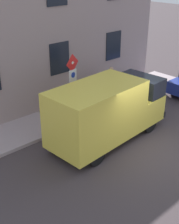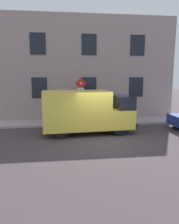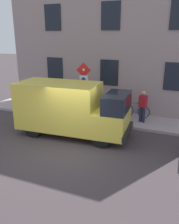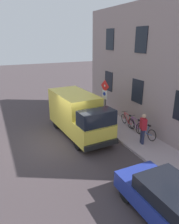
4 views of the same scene
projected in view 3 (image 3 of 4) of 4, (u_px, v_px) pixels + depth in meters
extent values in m
plane|color=#40373A|center=(71.00, 147.00, 10.16)|extent=(80.00, 80.00, 0.00)
cube|color=#A8969B|center=(102.00, 117.00, 13.70)|extent=(2.14, 15.30, 0.14)
cube|color=gray|center=(112.00, 48.00, 13.76)|extent=(0.70, 13.30, 7.76)
cube|color=black|center=(175.00, 77.00, 12.54)|extent=(0.06, 1.10, 1.50)
cube|color=black|center=(109.00, 73.00, 13.87)|extent=(0.06, 1.10, 1.50)
cube|color=black|center=(55.00, 69.00, 15.20)|extent=(0.06, 1.10, 1.50)
cube|color=black|center=(111.00, 16.00, 12.90)|extent=(0.06, 1.10, 1.50)
cube|color=black|center=(53.00, 18.00, 14.23)|extent=(0.06, 1.10, 1.50)
cylinder|color=#474C47|center=(84.00, 93.00, 12.79)|extent=(0.09, 0.09, 2.95)
pyramid|color=silver|center=(84.00, 70.00, 12.33)|extent=(0.14, 0.50, 0.50)
pyramid|color=red|center=(84.00, 70.00, 12.33)|extent=(0.13, 0.55, 0.56)
cube|color=white|center=(84.00, 81.00, 12.52)|extent=(0.13, 0.44, 0.56)
cylinder|color=#1933B2|center=(83.00, 80.00, 12.48)|extent=(0.06, 0.24, 0.24)
cube|color=yellow|center=(59.00, 105.00, 11.26)|extent=(2.24, 3.92, 2.18)
cube|color=yellow|center=(112.00, 122.00, 10.63)|extent=(2.09, 1.53, 1.10)
cube|color=black|center=(117.00, 103.00, 10.29)|extent=(1.98, 1.10, 0.84)
cube|color=black|center=(128.00, 132.00, 10.52)|extent=(2.01, 0.29, 0.28)
cylinder|color=black|center=(111.00, 125.00, 11.65)|extent=(0.27, 0.77, 0.76)
cylinder|color=black|center=(101.00, 139.00, 10.07)|extent=(0.27, 0.77, 0.76)
cylinder|color=black|center=(51.00, 118.00, 12.67)|extent=(0.27, 0.77, 0.76)
cylinder|color=black|center=(33.00, 129.00, 11.09)|extent=(0.27, 0.77, 0.76)
torus|color=black|center=(125.00, 110.00, 13.57)|extent=(0.16, 0.67, 0.66)
torus|color=black|center=(144.00, 112.00, 13.24)|extent=(0.16, 0.67, 0.66)
cylinder|color=blue|center=(131.00, 107.00, 13.40)|extent=(0.06, 0.60, 0.60)
cylinder|color=blue|center=(133.00, 103.00, 13.29)|extent=(0.07, 0.73, 0.07)
cylinder|color=blue|center=(138.00, 108.00, 13.29)|extent=(0.04, 0.19, 0.55)
cylinder|color=blue|center=(140.00, 113.00, 13.32)|extent=(0.06, 0.43, 0.12)
cylinder|color=blue|center=(126.00, 106.00, 13.49)|extent=(0.04, 0.09, 0.50)
cube|color=black|center=(139.00, 103.00, 13.17)|extent=(0.09, 0.20, 0.06)
cylinder|color=#262626|center=(127.00, 101.00, 13.39)|extent=(0.46, 0.05, 0.03)
torus|color=black|center=(110.00, 108.00, 13.92)|extent=(0.12, 0.66, 0.66)
torus|color=black|center=(128.00, 110.00, 13.56)|extent=(0.12, 0.66, 0.66)
cylinder|color=#8C3993|center=(116.00, 106.00, 13.74)|extent=(0.05, 0.60, 0.60)
cylinder|color=#8C3993|center=(117.00, 101.00, 13.63)|extent=(0.05, 0.73, 0.07)
cylinder|color=#8C3993|center=(122.00, 107.00, 13.62)|extent=(0.04, 0.19, 0.55)
cylinder|color=#8C3993|center=(124.00, 111.00, 13.64)|extent=(0.05, 0.43, 0.12)
cylinder|color=#8C3993|center=(111.00, 104.00, 13.83)|extent=(0.04, 0.09, 0.50)
cube|color=black|center=(123.00, 102.00, 13.49)|extent=(0.08, 0.20, 0.06)
cylinder|color=#262626|center=(111.00, 100.00, 13.73)|extent=(0.46, 0.04, 0.03)
torus|color=black|center=(96.00, 106.00, 14.30)|extent=(0.20, 0.67, 0.66)
torus|color=black|center=(112.00, 109.00, 13.84)|extent=(0.20, 0.67, 0.66)
cylinder|color=red|center=(101.00, 104.00, 14.09)|extent=(0.09, 0.60, 0.60)
cylinder|color=red|center=(102.00, 100.00, 13.97)|extent=(0.10, 0.73, 0.07)
cylinder|color=red|center=(107.00, 105.00, 13.93)|extent=(0.05, 0.19, 0.55)
cylinder|color=red|center=(109.00, 109.00, 13.95)|extent=(0.07, 0.43, 0.12)
cylinder|color=red|center=(97.00, 103.00, 14.21)|extent=(0.04, 0.09, 0.50)
cube|color=black|center=(108.00, 100.00, 13.80)|extent=(0.10, 0.21, 0.06)
cylinder|color=#262626|center=(97.00, 98.00, 14.11)|extent=(0.46, 0.07, 0.03)
cylinder|color=#262B47|center=(144.00, 115.00, 12.53)|extent=(0.16, 0.16, 0.85)
cylinder|color=#262B47|center=(141.00, 114.00, 12.63)|extent=(0.16, 0.16, 0.85)
cube|color=red|center=(143.00, 101.00, 12.35)|extent=(0.36, 0.46, 0.62)
sphere|color=tan|center=(144.00, 93.00, 12.21)|extent=(0.22, 0.22, 0.22)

